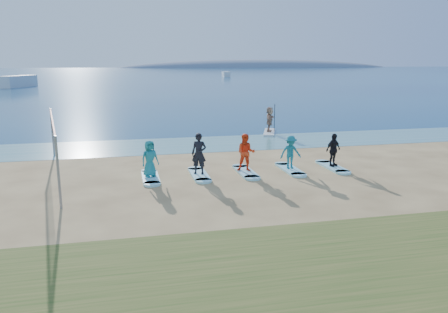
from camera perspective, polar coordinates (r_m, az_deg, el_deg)
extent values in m
plane|color=tan|center=(16.01, 0.22, -5.42)|extent=(600.00, 600.00, 0.00)
plane|color=teal|center=(26.04, -5.00, 1.54)|extent=(600.00, 600.00, 0.00)
plane|color=navy|center=(174.94, -11.90, 10.56)|extent=(600.00, 600.00, 0.00)
ellipsoid|color=slate|center=(329.91, 4.63, 11.53)|extent=(220.00, 56.00, 18.00)
cylinder|color=gray|center=(15.59, -20.83, -1.97)|extent=(0.09, 0.09, 2.50)
cylinder|color=gray|center=(24.43, -21.50, 2.95)|extent=(0.09, 0.09, 2.50)
cube|color=black|center=(19.88, -21.39, 2.87)|extent=(1.50, 8.88, 1.00)
cube|color=#AC1912|center=(19.81, -21.51, 4.35)|extent=(1.53, 8.89, 0.10)
cube|color=silver|center=(30.37, 5.94, 3.18)|extent=(1.71, 3.05, 0.12)
imported|color=tan|center=(30.24, 5.98, 4.87)|extent=(1.10, 1.63, 1.68)
cube|color=silver|center=(92.15, -25.27, 8.20)|extent=(5.74, 9.14, 2.13)
cube|color=silver|center=(137.97, 0.27, 10.39)|extent=(2.38, 5.28, 1.53)
cube|color=#9FECF6|center=(18.84, -9.58, -2.70)|extent=(0.70, 2.20, 0.09)
imported|color=teal|center=(18.65, -9.67, -0.27)|extent=(0.89, 0.75, 1.55)
cube|color=#9FECF6|center=(19.06, -3.25, -2.37)|extent=(0.70, 2.20, 0.09)
imported|color=black|center=(18.85, -3.29, 0.38)|extent=(0.77, 0.65, 1.78)
cube|color=#9FECF6|center=(19.51, 2.85, -2.02)|extent=(0.70, 2.20, 0.09)
imported|color=#ED4118|center=(19.31, 2.88, 0.51)|extent=(0.97, 0.86, 1.67)
cube|color=#9FECF6|center=(20.16, 8.62, -1.67)|extent=(0.70, 2.20, 0.09)
imported|color=#1A7381|center=(19.99, 8.69, 0.56)|extent=(0.98, 0.57, 1.51)
cube|color=#9FECF6|center=(21.01, 13.97, -1.32)|extent=(0.70, 2.20, 0.09)
imported|color=black|center=(20.84, 14.08, 0.84)|extent=(0.97, 0.69, 1.53)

